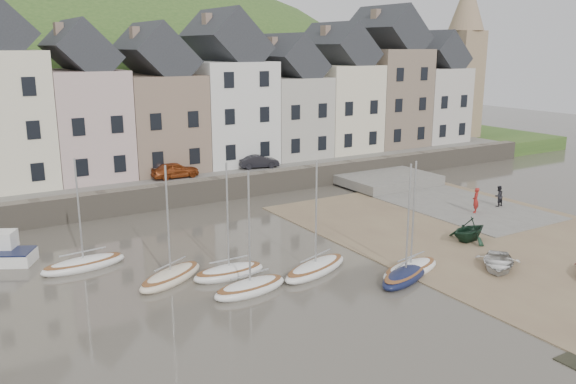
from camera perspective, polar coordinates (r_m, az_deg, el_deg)
ground at (r=32.59m, az=5.56°, el=-7.30°), size 160.00×160.00×0.00m
quay_land at (r=60.13m, az=-13.06°, el=3.01°), size 90.00×30.00×1.50m
quay_street at (r=49.39m, az=-8.82°, el=1.82°), size 70.00×7.00×0.10m
seawall at (r=46.39m, az=-7.11°, el=0.27°), size 70.00×1.20×1.80m
beach at (r=39.86m, az=18.34°, el=-3.93°), size 18.00×26.00×0.06m
slipway at (r=47.85m, az=14.22°, el=-0.67°), size 8.00×18.00×0.12m
hillside at (r=90.27m, az=-21.20°, el=-6.31°), size 134.40×84.00×84.00m
townhouse_terrace at (r=52.41m, az=-8.77°, el=8.91°), size 61.05×8.00×13.93m
church_spire at (r=71.61m, az=16.71°, el=12.79°), size 4.00×4.00×18.00m
sailboat_0 at (r=34.14m, az=-19.19°, el=-6.58°), size 4.74×1.97×6.32m
sailboat_1 at (r=31.32m, az=-5.74°, el=-7.69°), size 3.99×1.51×6.32m
sailboat_2 at (r=31.17m, az=-11.29°, el=-8.01°), size 4.57×3.44×6.32m
sailboat_3 at (r=29.34m, az=-3.68°, el=-9.18°), size 4.22×1.97×6.32m
sailboat_4 at (r=31.73m, az=2.68°, el=-7.35°), size 5.09×3.03×6.32m
sailboat_5 at (r=31.48m, az=11.31°, el=-7.80°), size 4.79×3.19×6.32m
sailboat_6 at (r=32.25m, az=11.79°, el=-7.28°), size 4.41×2.24×6.32m
rowboat_white at (r=33.98m, az=19.68°, el=-6.45°), size 4.17×4.04×0.71m
rowboat_green at (r=37.98m, az=17.14°, el=-3.47°), size 3.09×2.73×1.51m
person_red at (r=44.29m, az=17.72°, el=-0.77°), size 0.80×0.76×1.83m
person_dark at (r=46.64m, az=19.72°, el=-0.37°), size 0.79×0.63×1.57m
car_left at (r=47.53m, az=-10.89°, el=2.11°), size 3.77×1.58×1.27m
car_right at (r=50.62m, az=-2.86°, el=2.97°), size 3.59×1.88×1.13m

